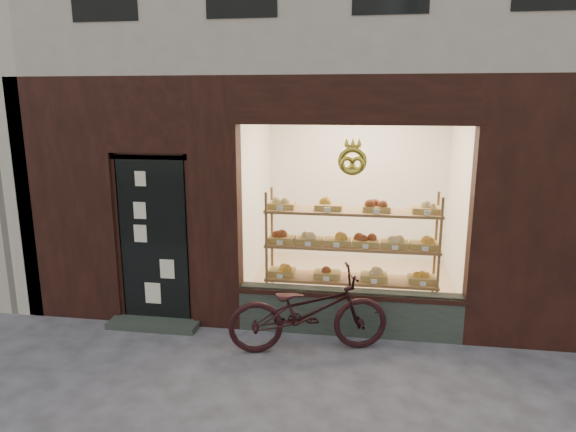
# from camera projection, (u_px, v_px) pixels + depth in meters

# --- Properties ---
(display_shelf) EXTENTS (2.20, 0.45, 1.70)m
(display_shelf) POSITION_uv_depth(u_px,v_px,m) (351.00, 255.00, 6.59)
(display_shelf) COLOR brown
(display_shelf) RESTS_ON ground
(bicycle) EXTENTS (1.92, 1.07, 0.96)m
(bicycle) POSITION_uv_depth(u_px,v_px,m) (308.00, 311.00, 5.84)
(bicycle) COLOR black
(bicycle) RESTS_ON ground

